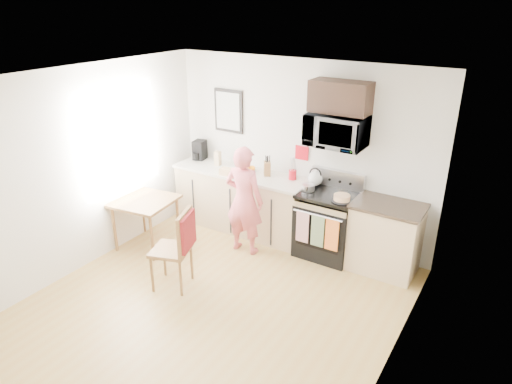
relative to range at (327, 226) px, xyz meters
The scene contains 27 objects.
floor 2.12m from the range, 107.69° to the right, with size 4.60×4.60×0.00m, color #A98141.
back_wall 1.12m from the range, 152.75° to the left, with size 4.00×0.04×2.60m, color silver.
left_wall 3.40m from the range, 143.09° to the right, with size 0.04×4.60×2.60m, color silver.
right_wall 2.55m from the range, 55.26° to the right, with size 0.04×4.60×2.60m, color silver.
ceiling 3.00m from the range, 107.69° to the right, with size 4.00×4.60×0.04m, color white.
window 3.06m from the range, 155.62° to the right, with size 0.06×1.40×1.50m.
cabinet_left 1.43m from the range, behind, with size 2.10×0.60×0.90m, color #CEB384.
countertop_left 1.51m from the range, behind, with size 2.14×0.64×0.04m, color silver.
cabinet_right 0.80m from the range, ahead, with size 0.84×0.60×0.90m, color #CEB384.
countertop_right 0.93m from the range, ahead, with size 0.88×0.64×0.04m, color black.
range is the anchor object (origin of this frame).
microwave 1.33m from the range, 90.06° to the left, with size 0.76×0.51×0.42m, color silver.
upper_cabinet 1.75m from the range, 90.04° to the left, with size 0.76×0.35×0.40m, color black.
wall_art 2.27m from the range, behind, with size 0.50×0.04×0.65m.
wall_trivet 1.09m from the range, 151.92° to the left, with size 0.20×0.02×0.20m, color #AB0E19.
person 1.19m from the range, 152.71° to the right, with size 0.56×0.37×1.55m, color #C9374C.
dining_table 2.56m from the range, 153.29° to the right, with size 0.77×0.77×0.72m.
chair 2.05m from the range, 124.82° to the right, with size 0.59×0.56×1.03m.
knife_block 1.19m from the range, behind, with size 0.09×0.13×0.20m, color brown.
utensil_crock 0.91m from the range, 166.64° to the left, with size 0.11×0.11×0.33m.
fruit_bowl 1.41m from the range, behind, with size 0.25×0.25×0.10m.
milk_carton 1.99m from the range, behind, with size 0.08×0.08×0.22m, color tan.
coffee_maker 2.40m from the range, behind, with size 0.21×0.27×0.31m.
bread_bag 1.61m from the range, behind, with size 0.27×0.12×0.10m, color tan.
cake 0.60m from the range, 33.78° to the right, with size 0.26×0.26×0.09m.
kettle 0.68m from the range, 153.14° to the left, with size 0.21×0.21×0.26m.
pot 0.60m from the range, 166.23° to the right, with size 0.17×0.29×0.09m.
Camera 1 is at (2.75, -3.29, 3.32)m, focal length 32.00 mm.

